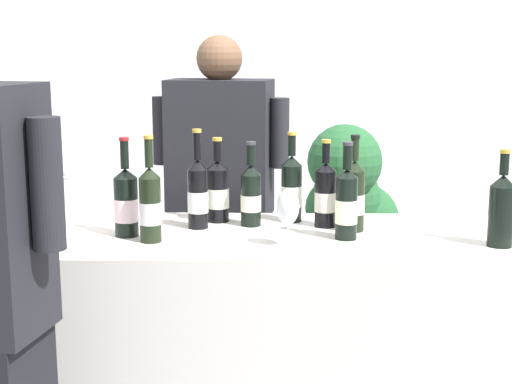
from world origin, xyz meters
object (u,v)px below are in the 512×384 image
object	(u,v)px
wine_bottle_1	(292,189)
wine_bottle_9	(502,209)
ice_bucket	(41,204)
potted_shrub	(349,205)
wine_bottle_8	(347,204)
wine_bottle_4	(198,193)
wine_bottle_2	(325,195)
person_server	(221,235)
wine_bottle_0	(354,196)
wine_bottle_3	(150,204)
wine_bottle_5	(218,191)
wine_bottle_7	(26,190)
wine_bottle_6	(126,202)
wine_glass	(288,209)
wine_bottle_10	(251,195)

from	to	relation	value
wine_bottle_1	wine_bottle_9	distance (m)	0.76
ice_bucket	potted_shrub	distance (m)	1.87
wine_bottle_8	wine_bottle_9	distance (m)	0.50
wine_bottle_4	ice_bucket	world-z (taller)	wine_bottle_4
wine_bottle_2	person_server	xyz separation A→B (m)	(-0.42, 0.49, -0.28)
person_server	potted_shrub	xyz separation A→B (m)	(0.63, 0.77, -0.03)
person_server	potted_shrub	world-z (taller)	person_server
wine_bottle_0	wine_bottle_3	size ratio (longest dim) A/B	0.95
wine_bottle_4	potted_shrub	distance (m)	1.49
wine_bottle_5	wine_bottle_2	bearing A→B (deg)	-10.59
wine_bottle_3	wine_bottle_7	size ratio (longest dim) A/B	1.11
wine_bottle_6	potted_shrub	size ratio (longest dim) A/B	0.28
wine_bottle_9	potted_shrub	size ratio (longest dim) A/B	0.26
wine_bottle_5	wine_bottle_7	size ratio (longest dim) A/B	0.98
wine_bottle_6	potted_shrub	distance (m)	1.71
wine_bottle_2	wine_bottle_5	world-z (taller)	wine_bottle_2
wine_bottle_4	wine_bottle_6	bearing A→B (deg)	-152.81
wine_bottle_7	wine_bottle_8	xyz separation A→B (m)	(1.18, -0.25, 0.01)
ice_bucket	wine_bottle_8	bearing A→B (deg)	-2.73
wine_bottle_1	wine_bottle_3	world-z (taller)	wine_bottle_3
potted_shrub	wine_bottle_0	bearing A→B (deg)	-95.05
wine_bottle_1	wine_glass	xyz separation A→B (m)	(-0.02, -0.36, 0.00)
wine_bottle_6	wine_bottle_10	world-z (taller)	wine_bottle_6
wine_bottle_2	potted_shrub	xyz separation A→B (m)	(0.21, 1.26, -0.31)
wine_bottle_0	ice_bucket	world-z (taller)	wine_bottle_0
wine_bottle_7	wine_bottle_9	xyz separation A→B (m)	(1.67, -0.33, 0.01)
wine_bottle_3	wine_bottle_5	world-z (taller)	wine_bottle_3
wine_bottle_4	person_server	bearing A→B (deg)	85.34
wine_bottle_6	wine_bottle_9	world-z (taller)	wine_bottle_6
wine_bottle_2	potted_shrub	bearing A→B (deg)	80.40
wine_bottle_3	wine_glass	xyz separation A→B (m)	(0.46, -0.05, -0.00)
wine_bottle_0	wine_bottle_2	xyz separation A→B (m)	(-0.10, 0.06, -0.01)
wine_bottle_3	wine_bottle_5	distance (m)	0.36
wine_bottle_3	person_server	bearing A→B (deg)	75.89
wine_bottle_4	ice_bucket	size ratio (longest dim) A/B	1.73
wine_bottle_0	wine_bottle_4	distance (m)	0.56
wine_bottle_1	wine_bottle_10	world-z (taller)	wine_bottle_1
wine_bottle_3	ice_bucket	bearing A→B (deg)	165.46
wine_bottle_3	wine_bottle_9	world-z (taller)	wine_bottle_3
wine_bottle_0	wine_bottle_5	xyz separation A→B (m)	(-0.49, 0.13, -0.01)
wine_bottle_3	wine_bottle_6	size ratio (longest dim) A/B	1.05
wine_bottle_8	potted_shrub	xyz separation A→B (m)	(0.15, 1.44, -0.31)
wine_bottle_1	ice_bucket	xyz separation A→B (m)	(-0.88, -0.21, -0.02)
wine_bottle_4	wine_bottle_9	xyz separation A→B (m)	(1.01, -0.23, -0.00)
wine_bottle_3	ice_bucket	distance (m)	0.41
wine_bottle_0	wine_bottle_10	size ratio (longest dim) A/B	1.11
wine_bottle_0	wine_bottle_10	bearing A→B (deg)	169.59
wine_bottle_0	wine_bottle_3	distance (m)	0.72
wine_bottle_1	wine_bottle_4	bearing A→B (deg)	-161.54
person_server	wine_bottle_2	bearing A→B (deg)	-49.91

